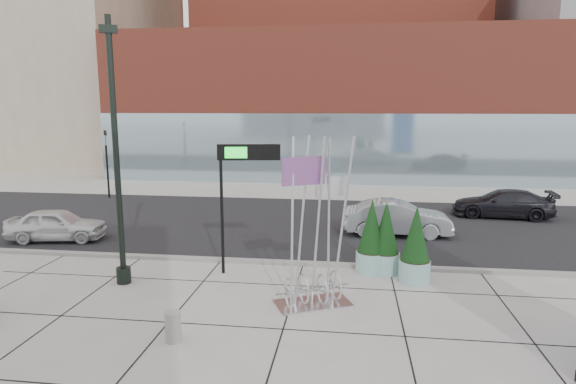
# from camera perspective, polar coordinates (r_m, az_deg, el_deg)

# --- Properties ---
(ground) EXTENTS (160.00, 160.00, 0.00)m
(ground) POSITION_cam_1_polar(r_m,az_deg,el_deg) (13.61, -4.27, -13.84)
(ground) COLOR #9E9991
(ground) RESTS_ON ground
(street_asphalt) EXTENTS (80.00, 12.00, 0.02)m
(street_asphalt) POSITION_cam_1_polar(r_m,az_deg,el_deg) (22.99, 0.80, -3.73)
(street_asphalt) COLOR black
(street_asphalt) RESTS_ON ground
(curb_edge) EXTENTS (80.00, 0.30, 0.12)m
(curb_edge) POSITION_cam_1_polar(r_m,az_deg,el_deg) (17.26, -1.55, -8.32)
(curb_edge) COLOR gray
(curb_edge) RESTS_ON ground
(tower_podium) EXTENTS (34.00, 10.00, 11.00)m
(tower_podium) POSITION_cam_1_polar(r_m,az_deg,el_deg) (39.20, 5.25, 10.08)
(tower_podium) COLOR #A2412F
(tower_podium) RESTS_ON ground
(tower_glass_front) EXTENTS (34.00, 0.60, 5.00)m
(tower_glass_front) POSITION_cam_1_polar(r_m,az_deg,el_deg) (34.53, 4.84, 5.10)
(tower_glass_front) COLOR #8CA5B2
(tower_glass_front) RESTS_ON ground
(lamp_post) EXTENTS (0.55, 0.45, 8.13)m
(lamp_post) POSITION_cam_1_polar(r_m,az_deg,el_deg) (15.56, -19.53, 1.44)
(lamp_post) COLOR black
(lamp_post) RESTS_ON ground
(public_art_sculpture) EXTENTS (2.35, 1.82, 4.78)m
(public_art_sculpture) POSITION_cam_1_polar(r_m,az_deg,el_deg) (13.52, 3.06, -8.30)
(public_art_sculpture) COLOR silver
(public_art_sculpture) RESTS_ON ground
(concrete_bollard) EXTENTS (0.38, 0.38, 0.74)m
(concrete_bollard) POSITION_cam_1_polar(r_m,az_deg,el_deg) (12.15, -13.46, -15.27)
(concrete_bollard) COLOR gray
(concrete_bollard) RESTS_ON ground
(overhead_street_sign) EXTENTS (2.04, 0.48, 4.32)m
(overhead_street_sign) POSITION_cam_1_polar(r_m,az_deg,el_deg) (15.50, -5.36, 3.36)
(overhead_street_sign) COLOR black
(overhead_street_sign) RESTS_ON ground
(round_planter_east) EXTENTS (0.99, 0.99, 2.48)m
(round_planter_east) POSITION_cam_1_polar(r_m,az_deg,el_deg) (15.79, 14.89, -6.21)
(round_planter_east) COLOR #8ABAB5
(round_planter_east) RESTS_ON ground
(round_planter_mid) EXTENTS (1.00, 1.00, 2.51)m
(round_planter_mid) POSITION_cam_1_polar(r_m,az_deg,el_deg) (16.37, 9.85, -5.37)
(round_planter_mid) COLOR #8ABAB5
(round_planter_mid) RESTS_ON ground
(round_planter_west) EXTENTS (0.98, 0.98, 2.45)m
(round_planter_west) POSITION_cam_1_polar(r_m,az_deg,el_deg) (16.40, 11.49, -5.49)
(round_planter_west) COLOR #8ABAB5
(round_planter_west) RESTS_ON ground
(car_white_west) EXTENTS (4.11, 2.21, 1.33)m
(car_white_west) POSITION_cam_1_polar(r_m,az_deg,el_deg) (22.17, -25.73, -3.54)
(car_white_west) COLOR white
(car_white_west) RESTS_ON ground
(car_silver_mid) EXTENTS (4.56, 1.63, 1.50)m
(car_silver_mid) POSITION_cam_1_polar(r_m,az_deg,el_deg) (21.31, 12.80, -3.06)
(car_silver_mid) COLOR #ABAEB3
(car_silver_mid) RESTS_ON ground
(car_dark_east) EXTENTS (4.97, 2.47, 1.39)m
(car_dark_east) POSITION_cam_1_polar(r_m,az_deg,el_deg) (26.42, 24.08, -1.28)
(car_dark_east) COLOR black
(car_dark_east) RESTS_ON ground
(traffic_signal) EXTENTS (0.15, 0.18, 4.10)m
(traffic_signal) POSITION_cam_1_polar(r_m,az_deg,el_deg) (31.00, -20.68, 3.53)
(traffic_signal) COLOR black
(traffic_signal) RESTS_ON ground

